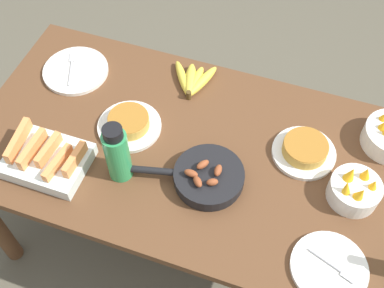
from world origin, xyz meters
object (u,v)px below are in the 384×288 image
at_px(fruit_bowl_citrus, 355,190).
at_px(melon_tray, 47,159).
at_px(banana_bunch, 193,81).
at_px(frittata_plate_side, 129,124).
at_px(water_bottle, 117,153).
at_px(empty_plate_near_front, 76,71).
at_px(frittata_plate_center, 305,150).
at_px(empty_plate_far_left, 329,268).
at_px(skillet, 207,177).

bearing_deg(fruit_bowl_citrus, melon_tray, -167.81).
distance_m(banana_bunch, frittata_plate_side, 0.31).
distance_m(frittata_plate_side, water_bottle, 0.21).
bearing_deg(banana_bunch, melon_tray, -123.79).
xyz_separation_m(melon_tray, empty_plate_near_front, (-0.11, 0.42, -0.03)).
bearing_deg(water_bottle, melon_tray, -168.25).
relative_size(frittata_plate_center, water_bottle, 0.91).
height_order(frittata_plate_center, empty_plate_far_left, frittata_plate_center).
bearing_deg(fruit_bowl_citrus, frittata_plate_center, 147.88).
bearing_deg(banana_bunch, empty_plate_far_left, -42.13).
bearing_deg(melon_tray, banana_bunch, 56.21).
bearing_deg(banana_bunch, empty_plate_near_front, -168.51).
relative_size(banana_bunch, water_bottle, 0.80).
distance_m(frittata_plate_side, empty_plate_near_front, 0.36).
distance_m(melon_tray, water_bottle, 0.27).
distance_m(empty_plate_near_front, fruit_bowl_citrus, 1.13).
bearing_deg(water_bottle, frittata_plate_side, 105.18).
distance_m(empty_plate_far_left, water_bottle, 0.74).
height_order(skillet, empty_plate_near_front, skillet).
relative_size(frittata_plate_side, empty_plate_near_front, 0.90).
xyz_separation_m(melon_tray, frittata_plate_center, (0.82, 0.33, -0.01)).
bearing_deg(skillet, water_bottle, -1.07).
xyz_separation_m(frittata_plate_side, empty_plate_near_front, (-0.31, 0.18, -0.02)).
xyz_separation_m(frittata_plate_side, fruit_bowl_citrus, (0.80, -0.02, 0.02)).
height_order(melon_tray, water_bottle, water_bottle).
bearing_deg(frittata_plate_center, fruit_bowl_citrus, -32.12).
bearing_deg(empty_plate_far_left, empty_plate_near_front, 156.35).
bearing_deg(melon_tray, empty_plate_far_left, -3.21).
distance_m(banana_bunch, frittata_plate_center, 0.51).
distance_m(melon_tray, skillet, 0.55).
bearing_deg(frittata_plate_side, banana_bunch, 62.27).
distance_m(banana_bunch, fruit_bowl_citrus, 0.72).
distance_m(banana_bunch, empty_plate_near_front, 0.47).
relative_size(melon_tray, empty_plate_far_left, 1.17).
relative_size(frittata_plate_center, empty_plate_near_front, 0.87).
height_order(frittata_plate_side, water_bottle, water_bottle).
distance_m(empty_plate_near_front, water_bottle, 0.53).
bearing_deg(frittata_plate_side, frittata_plate_center, 8.58).
bearing_deg(frittata_plate_side, skillet, -20.08).
height_order(frittata_plate_side, fruit_bowl_citrus, fruit_bowl_citrus).
xyz_separation_m(skillet, water_bottle, (-0.29, -0.06, 0.09)).
xyz_separation_m(banana_bunch, skillet, (0.19, -0.40, 0.01)).
relative_size(fruit_bowl_citrus, water_bottle, 0.68).
bearing_deg(fruit_bowl_citrus, empty_plate_near_front, 169.55).
bearing_deg(frittata_plate_center, banana_bunch, 158.77).
bearing_deg(empty_plate_far_left, melon_tray, 176.79).
bearing_deg(fruit_bowl_citrus, frittata_plate_side, 178.48).
distance_m(empty_plate_near_front, empty_plate_far_left, 1.19).
height_order(skillet, frittata_plate_side, skillet).
bearing_deg(skillet, frittata_plate_center, -156.26).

